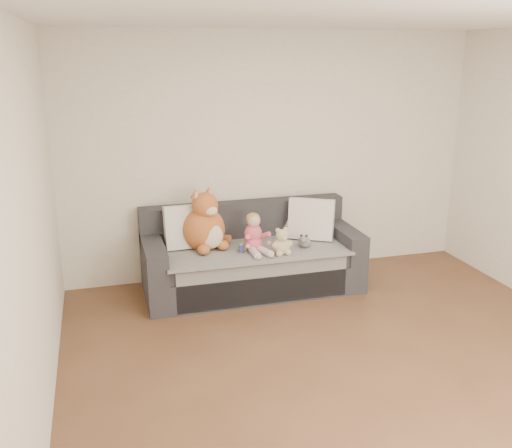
{
  "coord_description": "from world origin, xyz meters",
  "views": [
    {
      "loc": [
        -1.82,
        -3.29,
        2.39
      ],
      "look_at": [
        -0.36,
        1.87,
        0.75
      ],
      "focal_mm": 40.0,
      "sensor_mm": 36.0,
      "label": 1
    }
  ],
  "objects": [
    {
      "name": "teddy_bear",
      "position": [
        -0.15,
        1.69,
        0.58
      ],
      "size": [
        0.22,
        0.17,
        0.28
      ],
      "rotation": [
        0.0,
        0.0,
        0.13
      ],
      "color": "tan",
      "rests_on": "sofa"
    },
    {
      "name": "room_shell",
      "position": [
        0.0,
        0.42,
        1.3
      ],
      "size": [
        5.0,
        5.0,
        5.0
      ],
      "color": "brown",
      "rests_on": "ground"
    },
    {
      "name": "cushion_left",
      "position": [
        -0.99,
        2.16,
        0.69
      ],
      "size": [
        0.48,
        0.23,
        0.45
      ],
      "rotation": [
        0.0,
        0.0,
        0.03
      ],
      "color": "silver",
      "rests_on": "sofa"
    },
    {
      "name": "sofa",
      "position": [
        -0.36,
        2.06,
        0.31
      ],
      "size": [
        2.2,
        0.94,
        0.85
      ],
      "color": "#27272C",
      "rests_on": "ground"
    },
    {
      "name": "toddler",
      "position": [
        -0.38,
        1.86,
        0.64
      ],
      "size": [
        0.28,
        0.4,
        0.39
      ],
      "rotation": [
        0.0,
        0.0,
        0.13
      ],
      "color": "#D64D4B",
      "rests_on": "sofa"
    },
    {
      "name": "sippy_cup",
      "position": [
        -0.51,
        1.86,
        0.53
      ],
      "size": [
        0.09,
        0.07,
        0.1
      ],
      "rotation": [
        0.0,
        0.0,
        -0.42
      ],
      "color": "#453592",
      "rests_on": "sofa"
    },
    {
      "name": "plush_cat",
      "position": [
        -0.83,
        2.08,
        0.71
      ],
      "size": [
        0.52,
        0.52,
        0.65
      ],
      "rotation": [
        0.0,
        0.0,
        0.38
      ],
      "color": "#AE6326",
      "rests_on": "sofa"
    },
    {
      "name": "plush_cow",
      "position": [
        0.13,
        1.83,
        0.54
      ],
      "size": [
        0.13,
        0.18,
        0.15
      ],
      "rotation": [
        0.0,
        0.0,
        -0.43
      ],
      "color": "white",
      "rests_on": "sofa"
    },
    {
      "name": "cushion_right_front",
      "position": [
        0.3,
        2.08,
        0.69
      ],
      "size": [
        0.51,
        0.42,
        0.45
      ],
      "rotation": [
        0.0,
        0.0,
        -0.52
      ],
      "color": "silver",
      "rests_on": "sofa"
    },
    {
      "name": "cushion_right_back",
      "position": [
        0.15,
        2.32,
        0.65
      ],
      "size": [
        0.43,
        0.3,
        0.38
      ],
      "rotation": [
        0.0,
        0.0,
        -0.33
      ],
      "color": "silver",
      "rests_on": "sofa"
    }
  ]
}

